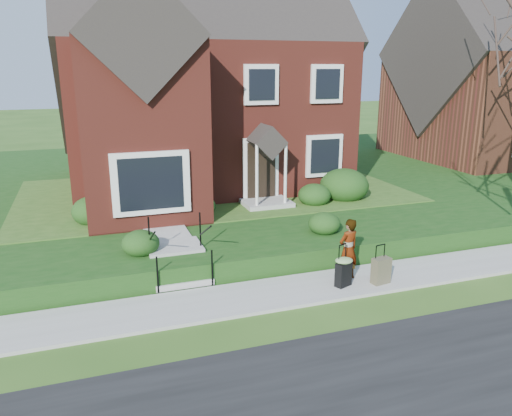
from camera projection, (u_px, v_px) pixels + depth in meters
name	position (u px, v px, depth m)	size (l,w,h in m)	color
ground	(297.00, 292.00, 11.88)	(120.00, 120.00, 0.00)	#2D5119
sidewalk	(297.00, 290.00, 11.87)	(60.00, 1.60, 0.08)	#9E9B93
terrace	(282.00, 176.00, 22.96)	(44.00, 20.00, 0.60)	#153D10
walkway	(159.00, 218.00, 15.47)	(1.20, 6.00, 0.06)	#9E9B93
main_house	(195.00, 64.00, 19.12)	(10.40, 10.20, 9.40)	maroon
neighbour_house	(501.00, 65.00, 25.46)	(9.40, 8.00, 9.20)	brown
front_steps	(178.00, 259.00, 12.64)	(1.40, 2.02, 1.50)	#9E9B93
foundation_shrubs	(272.00, 195.00, 16.40)	(10.09, 4.53, 1.21)	#133710
woman	(348.00, 249.00, 12.21)	(0.57, 0.37, 1.56)	#999999
suitcase_black	(344.00, 270.00, 11.90)	(0.53, 0.49, 1.05)	black
suitcase_olive	(381.00, 270.00, 12.09)	(0.48, 0.32, 0.97)	brown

